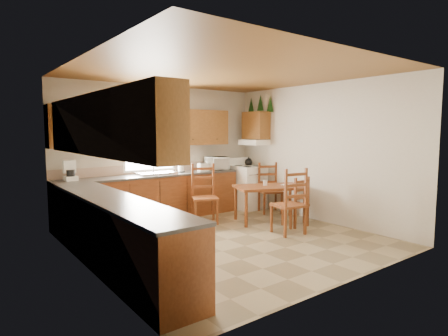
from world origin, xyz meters
TOP-DOWN VIEW (x-y plane):
  - floor at (0.00, 0.00)m, footprint 4.50×4.50m
  - ceiling at (0.00, 0.00)m, footprint 4.50×4.50m
  - wall_left at (-2.25, 0.00)m, footprint 4.50×4.50m
  - wall_right at (2.25, 0.00)m, footprint 4.50×4.50m
  - wall_back at (0.00, 2.25)m, footprint 4.50×4.50m
  - wall_front at (0.00, -2.25)m, footprint 4.50×4.50m
  - lower_cab_back at (-0.38, 1.95)m, footprint 3.75×0.60m
  - lower_cab_left at (-1.95, -0.15)m, footprint 0.60×3.60m
  - counter_back at (-0.38, 1.95)m, footprint 3.75×0.63m
  - counter_left at (-1.95, -0.15)m, footprint 0.63×3.60m
  - backsplash at (-0.38, 2.24)m, footprint 3.75×0.01m
  - upper_cab_back_left at (-1.55, 2.08)m, footprint 1.41×0.33m
  - upper_cab_back_right at (0.86, 2.08)m, footprint 1.25×0.33m
  - upper_cab_left at (-2.08, -0.15)m, footprint 0.33×3.60m
  - upper_cab_stove at (2.08, 1.65)m, footprint 0.33×0.62m
  - range_hood at (2.03, 1.65)m, footprint 0.44×0.62m
  - window_frame at (-0.30, 2.22)m, footprint 1.13×0.02m
  - window_pane at (-0.30, 2.21)m, footprint 1.05×0.01m
  - window_valance at (-0.30, 2.19)m, footprint 1.19×0.01m
  - sink_basin at (-0.30, 1.95)m, footprint 0.75×0.45m
  - pine_decal_a at (2.21, 1.33)m, footprint 0.22×0.22m
  - pine_decal_b at (2.21, 1.65)m, footprint 0.22×0.22m
  - pine_decal_c at (2.21, 1.97)m, footprint 0.22×0.22m
  - stove at (1.88, 1.69)m, footprint 0.66×0.69m
  - coffeemaker at (-1.92, 1.98)m, footprint 0.24×0.28m
  - paper_towel at (0.28, 1.97)m, footprint 0.13×0.13m
  - toaster at (0.77, 1.87)m, footprint 0.21×0.14m
  - microwave at (1.19, 1.95)m, footprint 0.56×0.48m
  - dining_table at (1.42, 0.50)m, footprint 1.50×1.17m
  - chair_near_left at (1.55, -0.06)m, footprint 0.40×0.39m
  - chair_near_right at (1.07, -0.34)m, footprint 0.55×0.53m
  - chair_far_left at (0.32, 1.15)m, footprint 0.62×0.61m
  - chair_far_right at (1.99, 1.06)m, footprint 0.59×0.58m
  - table_paper at (1.80, 0.35)m, footprint 0.24×0.29m
  - table_card at (1.36, 0.56)m, footprint 0.08×0.03m

SIDE VIEW (x-z plane):
  - floor at x=0.00m, z-range 0.00..0.00m
  - dining_table at x=1.42m, z-range 0.00..0.71m
  - lower_cab_back at x=-0.38m, z-range 0.00..0.88m
  - lower_cab_left at x=-1.95m, z-range 0.00..0.88m
  - chair_near_left at x=1.55m, z-range 0.00..0.93m
  - stove at x=1.88m, z-range 0.00..0.96m
  - chair_far_right at x=1.99m, z-range 0.00..1.08m
  - chair_far_left at x=0.32m, z-range 0.00..1.13m
  - chair_near_right at x=1.07m, z-range 0.00..1.15m
  - table_paper at x=1.80m, z-range 0.71..0.71m
  - table_card at x=1.36m, z-range 0.71..0.82m
  - counter_back at x=-0.38m, z-range 0.88..0.92m
  - counter_left at x=-1.95m, z-range 0.88..0.92m
  - sink_basin at x=-0.30m, z-range 0.92..0.96m
  - toaster at x=0.77m, z-range 0.92..1.09m
  - backsplash at x=-0.38m, z-range 0.92..1.10m
  - microwave at x=1.19m, z-range 0.92..1.21m
  - paper_towel at x=0.28m, z-range 0.92..1.21m
  - coffeemaker at x=-1.92m, z-range 0.92..1.28m
  - wall_left at x=-2.25m, z-range 1.35..1.35m
  - wall_right at x=2.25m, z-range 1.35..1.35m
  - wall_back at x=0.00m, z-range 1.35..1.35m
  - wall_front at x=0.00m, z-range 1.35..1.35m
  - range_hood at x=2.03m, z-range 1.46..1.58m
  - window_frame at x=-0.30m, z-range 0.96..2.14m
  - window_pane at x=-0.30m, z-range 1.00..2.10m
  - upper_cab_back_left at x=-1.55m, z-range 1.48..2.23m
  - upper_cab_back_right at x=0.86m, z-range 1.48..2.23m
  - upper_cab_left at x=-2.08m, z-range 1.48..2.23m
  - upper_cab_stove at x=2.08m, z-range 1.59..2.21m
  - window_valance at x=-0.30m, z-range 1.93..2.17m
  - pine_decal_a at x=2.21m, z-range 2.20..2.56m
  - pine_decal_c at x=2.21m, z-range 2.20..2.56m
  - pine_decal_b at x=2.21m, z-range 2.24..2.60m
  - ceiling at x=0.00m, z-range 2.70..2.70m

